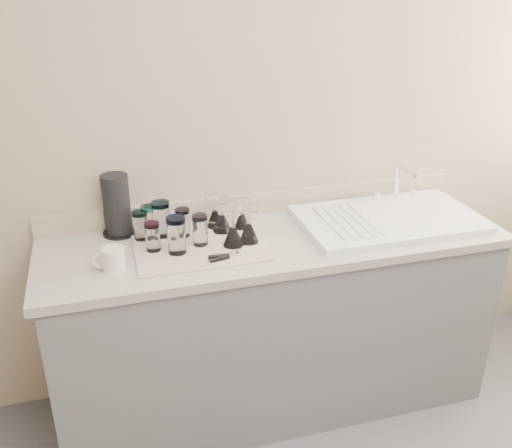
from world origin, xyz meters
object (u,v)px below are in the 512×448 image
object	(u,v)px
goblet_front_right	(249,230)
can_opener	(225,256)
tumbler_purple	(183,222)
tumbler_lavender	(200,230)
white_mug	(113,259)
tumbler_extra	(149,220)
tumbler_magenta	(153,236)
tumbler_cyan	(161,219)
tumbler_teal	(140,225)
tumbler_blue	(177,235)
sink_unit	(388,219)
goblet_back_left	(222,220)
goblet_extra	(215,216)
paper_towel_roll	(117,206)
goblet_back_right	(242,218)
goblet_front_left	(233,234)

from	to	relation	value
goblet_front_right	can_opener	bearing A→B (deg)	-137.46
tumbler_purple	tumbler_lavender	distance (m)	0.12
white_mug	tumbler_extra	bearing A→B (deg)	56.39
tumbler_magenta	goblet_front_right	world-z (taller)	goblet_front_right
tumbler_purple	goblet_front_right	distance (m)	0.30
tumbler_cyan	tumbler_lavender	world-z (taller)	tumbler_cyan
tumbler_purple	white_mug	xyz separation A→B (m)	(-0.31, -0.22, -0.03)
tumbler_extra	tumbler_magenta	bearing A→B (deg)	-91.49
tumbler_teal	tumbler_blue	bearing A→B (deg)	-52.33
tumbler_cyan	tumbler_extra	bearing A→B (deg)	155.51
sink_unit	tumbler_blue	size ratio (longest dim) A/B	5.16
sink_unit	goblet_back_left	distance (m)	0.78
tumbler_cyan	goblet_back_left	size ratio (longest dim) A/B	1.04
tumbler_purple	goblet_extra	world-z (taller)	goblet_extra
tumbler_purple	tumbler_magenta	distance (m)	0.18
paper_towel_roll	can_opener	bearing A→B (deg)	-43.14
tumbler_magenta	tumbler_extra	distance (m)	0.15
white_mug	tumbler_magenta	bearing A→B (deg)	32.58
goblet_back_left	tumbler_magenta	bearing A→B (deg)	-161.67
tumbler_cyan	goblet_back_right	bearing A→B (deg)	-2.14
tumbler_lavender	goblet_extra	world-z (taller)	goblet_extra
goblet_back_right	tumbler_magenta	bearing A→B (deg)	-164.10
tumbler_blue	paper_towel_roll	xyz separation A→B (m)	(-0.22, 0.27, 0.05)
tumbler_cyan	tumbler_magenta	distance (m)	0.14
tumbler_magenta	paper_towel_roll	distance (m)	0.26
tumbler_lavender	goblet_back_left	size ratio (longest dim) A/B	0.88
tumbler_cyan	goblet_front_left	distance (m)	0.33
tumbler_magenta	paper_towel_roll	size ratio (longest dim) A/B	0.45
goblet_extra	goblet_front_left	bearing A→B (deg)	-80.85
sink_unit	tumbler_cyan	xyz separation A→B (m)	(-1.03, 0.14, 0.07)
tumbler_extra	can_opener	distance (m)	0.41
goblet_front_left	white_mug	bearing A→B (deg)	-172.73
goblet_back_left	white_mug	world-z (taller)	goblet_back_left
sink_unit	can_opener	xyz separation A→B (m)	(-0.82, -0.15, -0.00)
tumbler_lavender	paper_towel_roll	bearing A→B (deg)	146.06
tumbler_extra	goblet_back_left	distance (m)	0.32
sink_unit	tumbler_purple	bearing A→B (deg)	173.28
tumbler_lavender	goblet_extra	bearing A→B (deg)	58.83
goblet_extra	paper_towel_roll	world-z (taller)	paper_towel_roll
tumbler_blue	goblet_back_left	size ratio (longest dim) A/B	1.04
sink_unit	tumbler_blue	bearing A→B (deg)	-177.58
tumbler_lavender	white_mug	xyz separation A→B (m)	(-0.37, -0.11, -0.03)
tumbler_extra	goblet_front_right	bearing A→B (deg)	-24.63
goblet_front_left	goblet_front_right	xyz separation A→B (m)	(0.07, 0.01, -0.00)
tumbler_lavender	goblet_back_left	world-z (taller)	goblet_back_left
tumbler_blue	goblet_front_right	xyz separation A→B (m)	(0.31, 0.02, -0.03)
tumbler_blue	paper_towel_roll	size ratio (longest dim) A/B	0.57
tumbler_teal	goblet_back_right	world-z (taller)	goblet_back_right
tumbler_blue	goblet_back_right	size ratio (longest dim) A/B	1.21
tumbler_cyan	tumbler_blue	size ratio (longest dim) A/B	1.00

